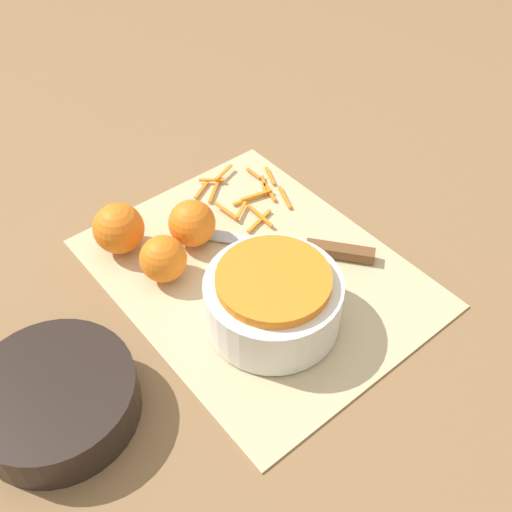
# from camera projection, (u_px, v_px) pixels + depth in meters

# --- Properties ---
(ground_plane) EXTENTS (4.00, 4.00, 0.00)m
(ground_plane) POSITION_uv_depth(u_px,v_px,m) (256.00, 273.00, 0.87)
(ground_plane) COLOR olive
(cutting_board) EXTENTS (0.47, 0.37, 0.01)m
(cutting_board) POSITION_uv_depth(u_px,v_px,m) (256.00, 272.00, 0.86)
(cutting_board) COLOR #CCB284
(cutting_board) RESTS_ON ground_plane
(bowl_speckled) EXTENTS (0.18, 0.18, 0.09)m
(bowl_speckled) POSITION_uv_depth(u_px,v_px,m) (273.00, 299.00, 0.77)
(bowl_speckled) COLOR silver
(bowl_speckled) RESTS_ON cutting_board
(bowl_dark) EXTENTS (0.19, 0.19, 0.06)m
(bowl_dark) POSITION_uv_depth(u_px,v_px,m) (56.00, 399.00, 0.69)
(bowl_dark) COLOR black
(bowl_dark) RESTS_ON ground_plane
(knife) EXTENTS (0.22, 0.18, 0.02)m
(knife) POSITION_uv_depth(u_px,v_px,m) (317.00, 249.00, 0.88)
(knife) COLOR brown
(knife) RESTS_ON cutting_board
(orange_left) EXTENTS (0.07, 0.07, 0.07)m
(orange_left) POSITION_uv_depth(u_px,v_px,m) (163.00, 259.00, 0.83)
(orange_left) COLOR orange
(orange_left) RESTS_ON cutting_board
(orange_right) EXTENTS (0.08, 0.08, 0.08)m
(orange_right) POSITION_uv_depth(u_px,v_px,m) (119.00, 228.00, 0.87)
(orange_right) COLOR orange
(orange_right) RESTS_ON cutting_board
(orange_back) EXTENTS (0.07, 0.07, 0.07)m
(orange_back) POSITION_uv_depth(u_px,v_px,m) (192.00, 223.00, 0.88)
(orange_back) COLOR orange
(orange_back) RESTS_ON cutting_board
(peel_pile) EXTENTS (0.17, 0.15, 0.01)m
(peel_pile) POSITION_uv_depth(u_px,v_px,m) (246.00, 194.00, 0.98)
(peel_pile) COLOR orange
(peel_pile) RESTS_ON cutting_board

